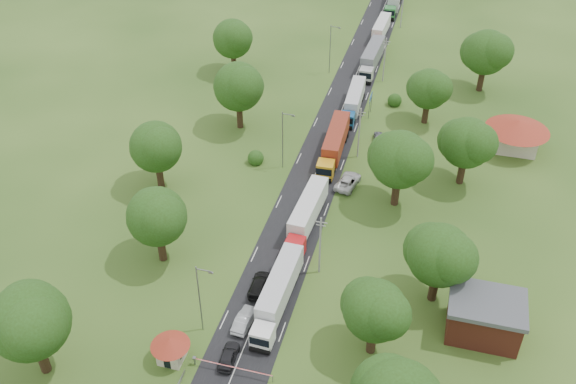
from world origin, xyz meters
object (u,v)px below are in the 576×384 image
(car_lane_mid, at_px, (245,320))
(guard_booth, at_px, (171,346))
(info_sign, at_px, (371,100))
(truck_0, at_px, (278,293))
(boom_barrier, at_px, (221,365))
(car_lane_front, at_px, (229,356))

(car_lane_mid, bearing_deg, guard_booth, 52.60)
(guard_booth, xyz_separation_m, info_sign, (12.40, 60.00, 0.84))
(info_sign, relative_size, truck_0, 0.28)
(info_sign, distance_m, car_lane_mid, 53.41)
(boom_barrier, xyz_separation_m, info_sign, (6.56, 60.00, 2.11))
(boom_barrier, relative_size, guard_booth, 2.10)
(car_lane_front, height_order, car_lane_mid, car_lane_mid)
(guard_booth, bearing_deg, car_lane_front, 13.72)
(car_lane_front, xyz_separation_m, car_lane_mid, (0.05, 5.50, 0.05))
(truck_0, bearing_deg, car_lane_front, -107.95)
(truck_0, height_order, car_lane_front, truck_0)
(info_sign, height_order, car_lane_front, info_sign)
(guard_booth, height_order, info_sign, info_sign)
(info_sign, relative_size, car_lane_front, 0.96)
(boom_barrier, bearing_deg, car_lane_mid, 87.08)
(boom_barrier, relative_size, truck_0, 0.62)
(car_lane_front, bearing_deg, guard_booth, 9.86)
(guard_booth, distance_m, car_lane_front, 6.49)
(boom_barrier, height_order, car_lane_mid, car_lane_mid)
(boom_barrier, distance_m, info_sign, 60.39)
(car_lane_front, bearing_deg, car_lane_mid, -94.36)
(boom_barrier, height_order, truck_0, truck_0)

